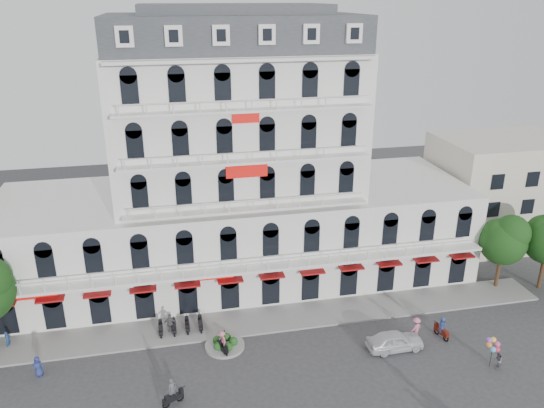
{
  "coord_description": "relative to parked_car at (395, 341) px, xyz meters",
  "views": [
    {
      "loc": [
        -6.65,
        -29.57,
        26.36
      ],
      "look_at": [
        1.74,
        10.0,
        10.49
      ],
      "focal_mm": 35.0,
      "sensor_mm": 36.0,
      "label": 1
    }
  ],
  "objects": [
    {
      "name": "ground",
      "position": [
        -10.29,
        -2.95,
        -0.78
      ],
      "size": [
        120.0,
        120.0,
        0.0
      ],
      "primitive_type": "plane",
      "color": "#38383A",
      "rests_on": "ground"
    },
    {
      "name": "sidewalk",
      "position": [
        -10.29,
        6.05,
        -0.7
      ],
      "size": [
        53.0,
        4.0,
        0.16
      ],
      "primitive_type": "cube",
      "color": "gray",
      "rests_on": "ground"
    },
    {
      "name": "main_building",
      "position": [
        -10.29,
        15.04,
        9.18
      ],
      "size": [
        45.0,
        15.0,
        25.8
      ],
      "color": "silver",
      "rests_on": "ground"
    },
    {
      "name": "flank_building_east",
      "position": [
        19.71,
        17.05,
        5.22
      ],
      "size": [
        14.0,
        10.0,
        12.0
      ],
      "primitive_type": "cube",
      "color": "beige",
      "rests_on": "ground"
    },
    {
      "name": "traffic_island",
      "position": [
        -13.29,
        3.05,
        -0.52
      ],
      "size": [
        3.2,
        3.2,
        1.6
      ],
      "color": "gray",
      "rests_on": "ground"
    },
    {
      "name": "parked_scooter_row",
      "position": [
        -16.64,
        5.85,
        -0.78
      ],
      "size": [
        4.4,
        1.8,
        1.1
      ],
      "primitive_type": null,
      "color": "black",
      "rests_on": "ground"
    },
    {
      "name": "tree_east_inner",
      "position": [
        13.77,
        7.03,
        4.43
      ],
      "size": [
        4.4,
        4.37,
        7.57
      ],
      "color": "#382314",
      "rests_on": "ground"
    },
    {
      "name": "parked_car",
      "position": [
        0.0,
        0.0,
        0.0
      ],
      "size": [
        4.6,
        1.89,
        1.56
      ],
      "primitive_type": "imported",
      "rotation": [
        0.0,
        0.0,
        1.58
      ],
      "color": "silver",
      "rests_on": "ground"
    },
    {
      "name": "rider_west",
      "position": [
        -17.58,
        -2.63,
        0.18
      ],
      "size": [
        1.57,
        0.99,
        2.15
      ],
      "rotation": [
        0.0,
        0.0,
        0.47
      ],
      "color": "black",
      "rests_on": "ground"
    },
    {
      "name": "rider_east",
      "position": [
        4.41,
        0.61,
        0.16
      ],
      "size": [
        0.69,
        1.68,
        1.95
      ],
      "rotation": [
        0.0,
        0.0,
        1.81
      ],
      "color": "maroon",
      "rests_on": "ground"
    },
    {
      "name": "rider_center",
      "position": [
        -13.54,
        2.34,
        0.26
      ],
      "size": [
        0.85,
        1.66,
        2.01
      ],
      "rotation": [
        0.0,
        0.0,
        5.02
      ],
      "color": "black",
      "rests_on": "ground"
    },
    {
      "name": "pedestrian_left",
      "position": [
        -27.26,
        2.5,
        0.04
      ],
      "size": [
        0.85,
        0.6,
        1.64
      ],
      "primitive_type": "imported",
      "rotation": [
        0.0,
        0.0,
        -0.11
      ],
      "color": "navy",
      "rests_on": "ground"
    },
    {
      "name": "pedestrian_mid",
      "position": [
        -17.47,
        5.83,
        0.15
      ],
      "size": [
        1.16,
        0.65,
        1.87
      ],
      "primitive_type": "imported",
      "rotation": [
        0.0,
        0.0,
        2.95
      ],
      "color": "#56555C",
      "rests_on": "ground"
    },
    {
      "name": "pedestrian_right",
      "position": [
        2.39,
        1.18,
        0.11
      ],
      "size": [
        1.32,
        1.08,
        1.78
      ],
      "primitive_type": "imported",
      "rotation": [
        0.0,
        0.0,
        3.57
      ],
      "color": "#D36F8B",
      "rests_on": "ground"
    },
    {
      "name": "pedestrian_far",
      "position": [
        -30.29,
        6.55,
        -0.02
      ],
      "size": [
        0.56,
        0.65,
        1.51
      ],
      "primitive_type": "imported",
      "rotation": [
        0.0,
        0.0,
        1.14
      ],
      "color": "navy",
      "rests_on": "ground"
    },
    {
      "name": "balloon_vendor",
      "position": [
        6.41,
        -3.72,
        0.54
      ],
      "size": [
        1.41,
        1.28,
        2.45
      ],
      "color": "slate",
      "rests_on": "ground"
    }
  ]
}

